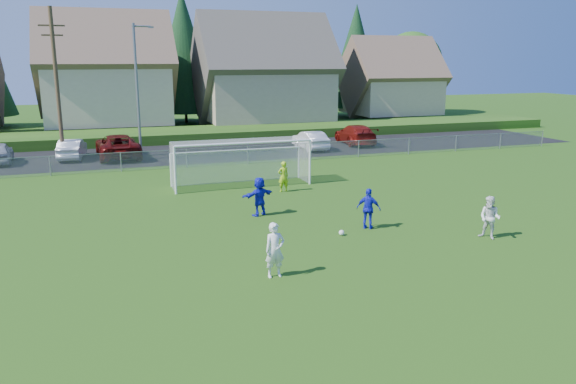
{
  "coord_description": "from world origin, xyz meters",
  "views": [
    {
      "loc": [
        -7.22,
        -13.17,
        6.72
      ],
      "look_at": [
        0.0,
        8.0,
        1.4
      ],
      "focal_mm": 35.0,
      "sensor_mm": 36.0,
      "label": 1
    }
  ],
  "objects_px": {
    "goalkeeper": "(283,176)",
    "car_c": "(118,146)",
    "player_white_a": "(275,250)",
    "soccer_goal": "(240,155)",
    "player_blue_a": "(369,209)",
    "car_f": "(310,140)",
    "player_blue_b": "(259,196)",
    "car_b": "(72,149)",
    "player_white_b": "(490,218)",
    "soccer_ball": "(342,233)",
    "car_g": "(355,134)"
  },
  "relations": [
    {
      "from": "player_white_a",
      "to": "goalkeeper",
      "type": "relative_size",
      "value": 1.11
    },
    {
      "from": "goalkeeper",
      "to": "car_c",
      "type": "xyz_separation_m",
      "value": [
        -7.67,
        13.5,
        0.02
      ]
    },
    {
      "from": "player_white_a",
      "to": "car_c",
      "type": "xyz_separation_m",
      "value": [
        -3.72,
        24.53,
        -0.07
      ]
    },
    {
      "from": "car_f",
      "to": "car_g",
      "type": "xyz_separation_m",
      "value": [
        4.45,
        1.42,
        0.08
      ]
    },
    {
      "from": "player_blue_a",
      "to": "player_blue_b",
      "type": "height_order",
      "value": "player_blue_b"
    },
    {
      "from": "player_blue_a",
      "to": "car_f",
      "type": "xyz_separation_m",
      "value": [
        5.16,
        19.91,
        -0.13
      ]
    },
    {
      "from": "player_blue_b",
      "to": "car_g",
      "type": "distance_m",
      "value": 22.34
    },
    {
      "from": "player_blue_b",
      "to": "soccer_goal",
      "type": "relative_size",
      "value": 0.23
    },
    {
      "from": "player_white_a",
      "to": "player_blue_b",
      "type": "distance_m",
      "value": 7.21
    },
    {
      "from": "car_g",
      "to": "car_c",
      "type": "bearing_deg",
      "value": 8.03
    },
    {
      "from": "player_white_b",
      "to": "goalkeeper",
      "type": "distance_m",
      "value": 11.16
    },
    {
      "from": "car_b",
      "to": "car_f",
      "type": "height_order",
      "value": "car_f"
    },
    {
      "from": "player_white_a",
      "to": "soccer_goal",
      "type": "height_order",
      "value": "soccer_goal"
    },
    {
      "from": "goalkeeper",
      "to": "car_b",
      "type": "relative_size",
      "value": 0.38
    },
    {
      "from": "soccer_ball",
      "to": "goalkeeper",
      "type": "distance_m",
      "value": 7.85
    },
    {
      "from": "player_blue_a",
      "to": "soccer_goal",
      "type": "bearing_deg",
      "value": -34.64
    },
    {
      "from": "player_white_b",
      "to": "player_blue_b",
      "type": "bearing_deg",
      "value": -158.39
    },
    {
      "from": "player_white_b",
      "to": "car_f",
      "type": "distance_m",
      "value": 22.63
    },
    {
      "from": "player_blue_b",
      "to": "car_c",
      "type": "bearing_deg",
      "value": -93.65
    },
    {
      "from": "player_white_b",
      "to": "car_c",
      "type": "bearing_deg",
      "value": 178.95
    },
    {
      "from": "car_f",
      "to": "car_g",
      "type": "bearing_deg",
      "value": -163.36
    },
    {
      "from": "player_blue_b",
      "to": "car_b",
      "type": "bearing_deg",
      "value": -85.73
    },
    {
      "from": "car_g",
      "to": "player_blue_b",
      "type": "bearing_deg",
      "value": 60.12
    },
    {
      "from": "player_blue_b",
      "to": "car_b",
      "type": "height_order",
      "value": "player_blue_b"
    },
    {
      "from": "player_white_a",
      "to": "car_g",
      "type": "height_order",
      "value": "player_white_a"
    },
    {
      "from": "player_white_a",
      "to": "car_f",
      "type": "relative_size",
      "value": 0.42
    },
    {
      "from": "goalkeeper",
      "to": "car_g",
      "type": "relative_size",
      "value": 0.3
    },
    {
      "from": "player_blue_b",
      "to": "car_g",
      "type": "bearing_deg",
      "value": -146.64
    },
    {
      "from": "player_blue_a",
      "to": "goalkeeper",
      "type": "xyz_separation_m",
      "value": [
        -1.19,
        7.32,
        -0.04
      ]
    },
    {
      "from": "player_white_a",
      "to": "soccer_goal",
      "type": "bearing_deg",
      "value": 76.63
    },
    {
      "from": "player_white_a",
      "to": "car_g",
      "type": "distance_m",
      "value": 29.07
    },
    {
      "from": "player_white_a",
      "to": "player_blue_b",
      "type": "height_order",
      "value": "player_white_a"
    },
    {
      "from": "soccer_ball",
      "to": "car_g",
      "type": "distance_m",
      "value": 24.45
    },
    {
      "from": "player_white_b",
      "to": "soccer_ball",
      "type": "bearing_deg",
      "value": -142.14
    },
    {
      "from": "car_b",
      "to": "car_c",
      "type": "distance_m",
      "value": 3.06
    },
    {
      "from": "player_white_b",
      "to": "car_b",
      "type": "bearing_deg",
      "value": -176.25
    },
    {
      "from": "player_blue_a",
      "to": "car_c",
      "type": "bearing_deg",
      "value": -28.42
    },
    {
      "from": "player_blue_a",
      "to": "car_b",
      "type": "distance_m",
      "value": 24.43
    },
    {
      "from": "soccer_ball",
      "to": "player_white_b",
      "type": "height_order",
      "value": "player_white_b"
    },
    {
      "from": "player_blue_a",
      "to": "car_f",
      "type": "relative_size",
      "value": 0.39
    },
    {
      "from": "goalkeeper",
      "to": "car_b",
      "type": "bearing_deg",
      "value": -58.32
    },
    {
      "from": "soccer_ball",
      "to": "car_c",
      "type": "relative_size",
      "value": 0.04
    },
    {
      "from": "player_blue_b",
      "to": "goalkeeper",
      "type": "relative_size",
      "value": 1.07
    },
    {
      "from": "car_b",
      "to": "car_f",
      "type": "relative_size",
      "value": 0.99
    },
    {
      "from": "player_white_b",
      "to": "car_g",
      "type": "distance_m",
      "value": 24.7
    },
    {
      "from": "soccer_ball",
      "to": "player_blue_a",
      "type": "relative_size",
      "value": 0.13
    },
    {
      "from": "player_white_a",
      "to": "car_c",
      "type": "bearing_deg",
      "value": 94.77
    },
    {
      "from": "soccer_ball",
      "to": "car_g",
      "type": "relative_size",
      "value": 0.04
    },
    {
      "from": "player_blue_a",
      "to": "player_white_b",
      "type": "bearing_deg",
      "value": -176.74
    },
    {
      "from": "player_blue_a",
      "to": "car_b",
      "type": "relative_size",
      "value": 0.4
    }
  ]
}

